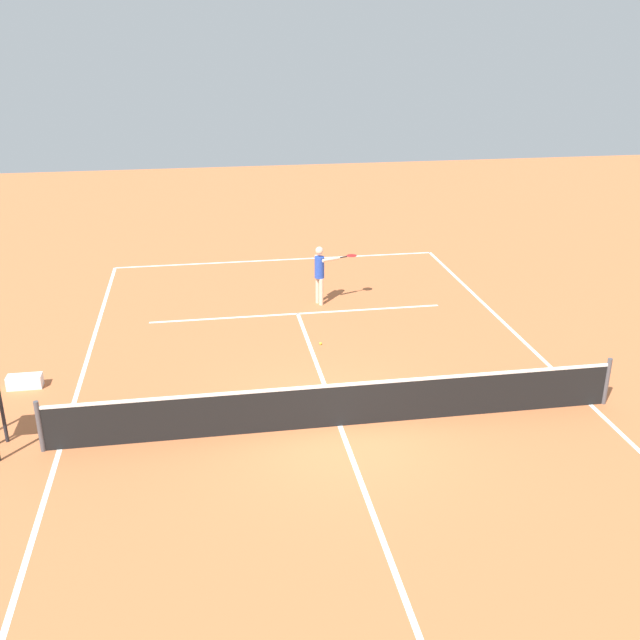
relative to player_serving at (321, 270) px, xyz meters
The scene contains 6 objects.
ground_plane 7.18m from the player_serving, 83.62° to the left, with size 60.00×60.00×0.00m, color #C66B3D.
court_lines 7.18m from the player_serving, 83.62° to the left, with size 11.13×23.19×0.01m.
tennis_net 7.12m from the player_serving, 83.62° to the left, with size 11.73×0.10×1.07m.
player_serving is the anchor object (origin of this frame).
tennis_ball 3.16m from the player_serving, 80.29° to the left, with size 0.07×0.07×0.07m, color #CCE033.
equipment_bag 8.64m from the player_serving, 29.43° to the left, with size 0.76×0.32×0.30m, color white.
Camera 1 is at (2.54, 12.87, 7.62)m, focal length 41.20 mm.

